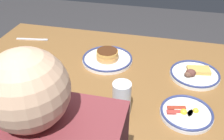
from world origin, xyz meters
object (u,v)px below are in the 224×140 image
plate_near_main (107,58)px  plate_center_pancakes (186,113)px  fork_near (32,39)px  cell_phone (9,62)px  drinking_glass (122,100)px  plate_far_companion (195,74)px  coffee_mug (26,71)px

plate_near_main → plate_center_pancakes: (-0.41, 0.33, -0.01)m
plate_near_main → plate_center_pancakes: size_ratio=1.27×
fork_near → cell_phone: bearing=91.8°
plate_center_pancakes → drinking_glass: drinking_glass is taller
plate_far_companion → plate_near_main: bearing=-4.8°
cell_phone → drinking_glass: bearing=-166.4°
coffee_mug → fork_near: 0.42m
plate_center_pancakes → plate_far_companion: bearing=-97.7°
plate_near_main → drinking_glass: 0.40m
plate_near_main → cell_phone: (0.50, 0.14, -0.02)m
fork_near → drinking_glass: bearing=142.8°
plate_near_main → coffee_mug: coffee_mug is taller
plate_far_companion → drinking_glass: bearing=48.4°
plate_near_main → drinking_glass: (-0.15, 0.37, 0.04)m
cell_phone → plate_center_pancakes: bearing=-158.6°
plate_near_main → coffee_mug: 0.42m
plate_far_companion → fork_near: plate_far_companion is taller
plate_center_pancakes → plate_far_companion: 0.29m
plate_far_companion → plate_center_pancakes: bearing=82.3°
plate_far_companion → cell_phone: (0.95, 0.10, -0.01)m
plate_near_main → fork_near: plate_near_main is taller
plate_far_companion → drinking_glass: 0.45m
plate_far_companion → coffee_mug: bearing=15.1°
coffee_mug → cell_phone: (0.17, -0.11, -0.04)m
plate_near_main → plate_far_companion: bearing=175.2°
plate_near_main → cell_phone: bearing=15.2°
plate_near_main → drinking_glass: bearing=112.5°
plate_center_pancakes → coffee_mug: size_ratio=1.86×
plate_near_main → fork_near: size_ratio=1.35×
plate_center_pancakes → plate_far_companion: size_ratio=0.88×
coffee_mug → fork_near: coffee_mug is taller
drinking_glass → cell_phone: size_ratio=1.00×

